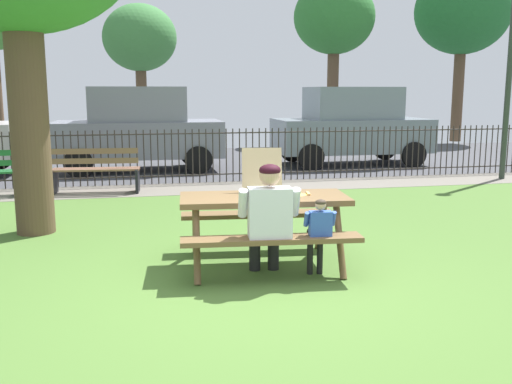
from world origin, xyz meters
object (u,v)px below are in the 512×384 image
at_px(picnic_table_foreground, 264,212).
at_px(adult_at_table, 268,216).
at_px(far_tree_center, 140,39).
at_px(far_tree_right, 463,12).
at_px(child_at_table, 319,230).
at_px(lamp_post_walkway, 511,50).
at_px(parked_car_left, 138,128).
at_px(far_tree_midright, 334,19).
at_px(pizza_slice_on_table, 302,194).
at_px(parked_car_center, 352,125).
at_px(park_bench_center, 96,171).
at_px(pizza_box_open, 263,183).

height_order(picnic_table_foreground, adult_at_table, adult_at_table).
distance_m(far_tree_center, far_tree_right, 11.69).
height_order(child_at_table, lamp_post_walkway, lamp_post_walkway).
distance_m(parked_car_left, far_tree_midright, 9.65).
height_order(pizza_slice_on_table, parked_car_center, parked_car_center).
distance_m(lamp_post_walkway, far_tree_center, 11.62).
bearing_deg(pizza_slice_on_table, lamp_post_walkway, 40.08).
bearing_deg(parked_car_left, far_tree_center, 88.10).
bearing_deg(far_tree_midright, picnic_table_foreground, -112.11).
bearing_deg(parked_car_center, parked_car_left, -180.00).
bearing_deg(child_at_table, far_tree_right, 54.99).
xyz_separation_m(child_at_table, parked_car_left, (-1.67, 8.62, 0.50)).
distance_m(picnic_table_foreground, lamp_post_walkway, 8.47).
bearing_deg(park_bench_center, picnic_table_foreground, -67.73).
distance_m(park_bench_center, parked_car_left, 3.17).
bearing_deg(lamp_post_walkway, far_tree_midright, 95.08).
xyz_separation_m(child_at_table, lamp_post_walkway, (6.01, 5.64, 2.22)).
relative_size(child_at_table, lamp_post_walkway, 0.18).
relative_size(pizza_box_open, far_tree_center, 0.13).
bearing_deg(pizza_slice_on_table, park_bench_center, 116.24).
bearing_deg(pizza_box_open, far_tree_right, 52.48).
distance_m(parked_car_center, far_tree_midright, 6.94).
height_order(adult_at_table, parked_car_center, parked_car_center).
xyz_separation_m(far_tree_center, far_tree_midright, (6.69, 0.00, 0.80)).
height_order(park_bench_center, far_tree_midright, far_tree_midright).
bearing_deg(parked_car_left, far_tree_midright, 40.49).
height_order(picnic_table_foreground, parked_car_left, parked_car_left).
xyz_separation_m(adult_at_table, far_tree_midright, (5.73, 14.42, 3.69)).
bearing_deg(lamp_post_walkway, park_bench_center, -179.87).
xyz_separation_m(picnic_table_foreground, far_tree_center, (-1.03, 13.93, 2.95)).
height_order(pizza_slice_on_table, far_tree_center, far_tree_center).
xyz_separation_m(pizza_box_open, far_tree_right, (10.57, 13.77, 3.83)).
xyz_separation_m(adult_at_table, far_tree_right, (10.66, 14.42, 4.06)).
xyz_separation_m(park_bench_center, far_tree_center, (1.03, 8.88, 3.13)).
distance_m(far_tree_center, far_tree_midright, 6.74).
bearing_deg(adult_at_table, child_at_table, -8.52).
bearing_deg(far_tree_center, pizza_box_open, -85.62).
bearing_deg(parked_car_center, picnic_table_foreground, -117.12).
height_order(park_bench_center, far_tree_center, far_tree_center).
xyz_separation_m(far_tree_midright, far_tree_right, (4.93, 0.00, 0.37)).
distance_m(pizza_box_open, far_tree_center, 14.06).
bearing_deg(lamp_post_walkway, parked_car_left, 158.82).
relative_size(pizza_box_open, parked_car_left, 0.15).
bearing_deg(far_tree_center, pizza_slice_on_table, -84.03).
bearing_deg(lamp_post_walkway, picnic_table_foreground, -141.82).
bearing_deg(adult_at_table, far_tree_right, 53.53).
bearing_deg(far_tree_midright, park_bench_center, -131.04).
distance_m(adult_at_table, far_tree_right, 18.39).
relative_size(adult_at_table, far_tree_right, 0.19).
distance_m(pizza_slice_on_table, parked_car_left, 8.22).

